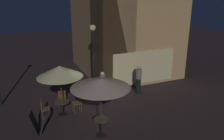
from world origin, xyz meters
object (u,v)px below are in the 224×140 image
at_px(street_lamp_near_corner, 93,47).
at_px(patio_umbrella_1, 100,83).
at_px(cafe_table_0, 62,105).
at_px(cafe_chair_1, 62,98).
at_px(patron_standing_1, 138,80).
at_px(menu_sandwich_board, 39,123).
at_px(patio_umbrella_0, 60,72).
at_px(cafe_table_1, 101,125).
at_px(cafe_chair_0, 79,101).
at_px(patron_standing_0, 103,87).
at_px(cafe_chair_2, 44,107).

distance_m(street_lamp_near_corner, patio_umbrella_1, 3.89).
height_order(cafe_table_0, cafe_chair_1, cafe_chair_1).
bearing_deg(patron_standing_1, menu_sandwich_board, -32.66).
height_order(street_lamp_near_corner, patio_umbrella_1, street_lamp_near_corner).
xyz_separation_m(menu_sandwich_board, patio_umbrella_0, (1.20, 1.19, 1.73)).
relative_size(street_lamp_near_corner, cafe_table_1, 5.25).
distance_m(cafe_table_0, patio_umbrella_0, 1.72).
bearing_deg(street_lamp_near_corner, patio_umbrella_1, -104.88).
bearing_deg(patron_standing_1, cafe_chair_0, -39.70).
distance_m(cafe_table_0, cafe_chair_0, 0.83).
bearing_deg(patio_umbrella_0, patron_standing_1, 9.86).
relative_size(cafe_table_1, patron_standing_0, 0.44).
height_order(cafe_chair_0, patron_standing_1, patron_standing_1).
bearing_deg(patron_standing_1, cafe_chair_1, -51.42).
bearing_deg(menu_sandwich_board, patron_standing_1, 33.13).
xyz_separation_m(patio_umbrella_1, patron_standing_1, (3.59, 3.21, -1.46)).
distance_m(cafe_table_1, patron_standing_0, 3.09).
bearing_deg(patio_umbrella_0, cafe_chair_0, 0.53).
height_order(cafe_table_1, patio_umbrella_0, patio_umbrella_0).
xyz_separation_m(menu_sandwich_board, cafe_chair_0, (2.03, 1.20, 0.09)).
height_order(cafe_chair_1, patron_standing_1, patron_standing_1).
xyz_separation_m(cafe_chair_1, patron_standing_1, (4.53, 0.01, 0.33)).
xyz_separation_m(cafe_table_1, patio_umbrella_1, (-0.00, 0.00, 1.81)).
bearing_deg(patio_umbrella_0, cafe_chair_1, 78.83).
distance_m(cafe_table_1, cafe_chair_1, 3.34).
bearing_deg(cafe_table_0, cafe_chair_0, 0.53).
xyz_separation_m(menu_sandwich_board, patio_umbrella_1, (2.30, -1.20, 1.83)).
height_order(cafe_chair_0, cafe_chair_1, cafe_chair_0).
height_order(cafe_table_1, patio_umbrella_1, patio_umbrella_1).
bearing_deg(menu_sandwich_board, street_lamp_near_corner, 51.63).
xyz_separation_m(street_lamp_near_corner, cafe_chair_0, (-1.26, -1.31, -2.34)).
bearing_deg(cafe_table_0, cafe_chair_2, 176.33).
relative_size(street_lamp_near_corner, cafe_chair_0, 4.19).
distance_m(cafe_table_0, patron_standing_0, 2.35).
bearing_deg(patio_umbrella_1, cafe_chair_1, 106.38).
height_order(menu_sandwich_board, patio_umbrella_1, patio_umbrella_1).
xyz_separation_m(street_lamp_near_corner, menu_sandwich_board, (-3.29, -2.51, -2.44)).
bearing_deg(patron_standing_0, cafe_chair_1, 136.13).
distance_m(menu_sandwich_board, patio_umbrella_0, 2.42).
distance_m(patio_umbrella_1, cafe_chair_1, 3.79).
height_order(cafe_table_0, patio_umbrella_1, patio_umbrella_1).
xyz_separation_m(menu_sandwich_board, patron_standing_1, (5.89, 2.01, 0.37)).
height_order(cafe_table_1, patron_standing_0, patron_standing_0).
bearing_deg(cafe_table_1, cafe_chair_2, 128.72).
height_order(menu_sandwich_board, cafe_chair_2, menu_sandwich_board).
distance_m(cafe_chair_0, cafe_chair_1, 1.04).
height_order(cafe_table_1, cafe_chair_2, cafe_chair_2).
distance_m(cafe_chair_0, cafe_chair_2, 1.69).
xyz_separation_m(menu_sandwich_board, patron_standing_0, (3.47, 1.63, 0.42)).
distance_m(street_lamp_near_corner, cafe_chair_2, 4.00).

